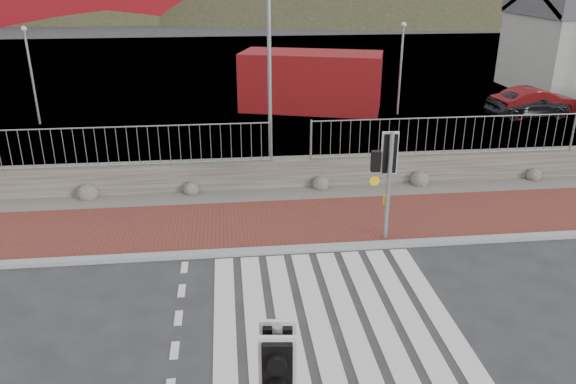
{
  "coord_description": "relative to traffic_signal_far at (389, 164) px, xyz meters",
  "views": [
    {
      "loc": [
        -1.9,
        -8.92,
        6.39
      ],
      "look_at": [
        -0.56,
        3.0,
        1.55
      ],
      "focal_mm": 35.0,
      "sensor_mm": 36.0,
      "label": 1
    }
  ],
  "objects": [
    {
      "name": "ground",
      "position": [
        -1.88,
        -3.33,
        -2.03
      ],
      "size": [
        220.0,
        220.0,
        0.0
      ],
      "primitive_type": "plane",
      "color": "#28282B",
      "rests_on": "ground"
    },
    {
      "name": "stone_wall",
      "position": [
        -1.88,
        3.97,
        -1.58
      ],
      "size": [
        40.0,
        0.6,
        0.9
      ],
      "primitive_type": "cube",
      "color": "#4D473F",
      "rests_on": "ground"
    },
    {
      "name": "water",
      "position": [
        -1.88,
        59.57,
        -2.03
      ],
      "size": [
        220.0,
        50.0,
        0.05
      ],
      "primitive_type": "cube",
      "color": "#3F4C54",
      "rests_on": "ground"
    },
    {
      "name": "traffic_signal_far",
      "position": [
        0.0,
        0.0,
        0.0
      ],
      "size": [
        0.67,
        0.26,
        2.81
      ],
      "rotation": [
        0.0,
        0.0,
        3.1
      ],
      "color": "gray",
      "rests_on": "ground"
    },
    {
      "name": "streetlight",
      "position": [
        -2.31,
        4.74,
        2.09
      ],
      "size": [
        1.53,
        0.52,
        7.32
      ],
      "rotation": [
        0.0,
        0.0,
        -0.24
      ],
      "color": "gray",
      "rests_on": "ground"
    },
    {
      "name": "railing",
      "position": [
        -1.88,
        3.82,
        -0.21
      ],
      "size": [
        18.07,
        0.07,
        1.22
      ],
      "color": "gray",
      "rests_on": "stone_wall"
    },
    {
      "name": "gravel_strip",
      "position": [
        -1.88,
        3.17,
        -2.0
      ],
      "size": [
        40.0,
        1.5,
        0.06
      ],
      "primitive_type": "cube",
      "color": "#59544C",
      "rests_on": "ground"
    },
    {
      "name": "kerb_far",
      "position": [
        -1.88,
        -0.33,
        -1.98
      ],
      "size": [
        40.0,
        0.25,
        0.12
      ],
      "primitive_type": "cube",
      "color": "gray",
      "rests_on": "ground"
    },
    {
      "name": "quay",
      "position": [
        -1.88,
        24.57,
        -2.03
      ],
      "size": [
        120.0,
        40.0,
        0.5
      ],
      "primitive_type": "cube",
      "color": "#4C4C4F",
      "rests_on": "ground"
    },
    {
      "name": "sidewalk_far",
      "position": [
        -1.88,
        1.17,
        -1.99
      ],
      "size": [
        40.0,
        3.0,
        0.08
      ],
      "primitive_type": "cube",
      "color": "brown",
      "rests_on": "ground"
    },
    {
      "name": "car_b",
      "position": [
        10.25,
        11.57,
        -1.39
      ],
      "size": [
        4.03,
        1.81,
        1.29
      ],
      "primitive_type": "imported",
      "rotation": [
        0.0,
        0.0,
        1.69
      ],
      "color": "#5D0D0F",
      "rests_on": "ground"
    },
    {
      "name": "zebra_crossing",
      "position": [
        -1.88,
        -3.33,
        -2.03
      ],
      "size": [
        4.62,
        5.6,
        0.01
      ],
      "color": "silver",
      "rests_on": "ground"
    },
    {
      "name": "hills_backdrop",
      "position": [
        4.87,
        84.57,
        -25.09
      ],
      "size": [
        254.0,
        90.0,
        100.0
      ],
      "color": "#272D1B",
      "rests_on": "ground"
    },
    {
      "name": "car_a",
      "position": [
        9.8,
        11.41,
        -1.41
      ],
      "size": [
        3.73,
        1.62,
        1.25
      ],
      "primitive_type": "imported",
      "rotation": [
        0.0,
        0.0,
        1.61
      ],
      "color": "black",
      "rests_on": "ground"
    },
    {
      "name": "shipping_container",
      "position": [
        0.24,
        13.88,
        -0.68
      ],
      "size": [
        6.97,
        4.5,
        2.69
      ],
      "primitive_type": "cube",
      "rotation": [
        0.0,
        0.0,
        -0.3
      ],
      "color": "maroon",
      "rests_on": "ground"
    }
  ]
}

